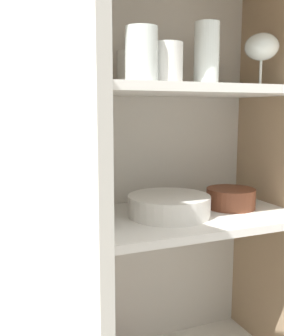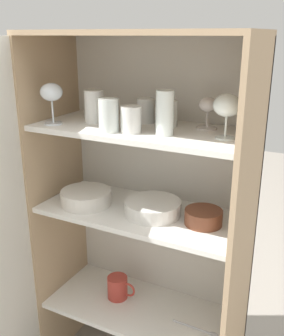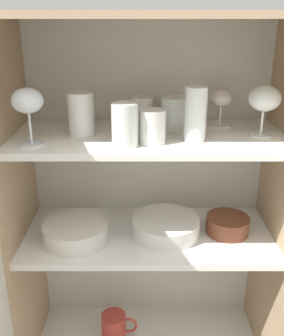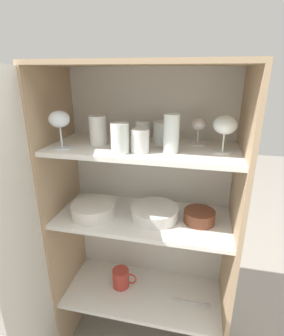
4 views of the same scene
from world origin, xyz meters
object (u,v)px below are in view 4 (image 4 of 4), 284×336
plate_stack_white (155,212)px  mixing_bowl_large (93,209)px  serving_bowl_small (199,216)px  coffee_mug_primary (121,278)px

plate_stack_white → mixing_bowl_large: mixing_bowl_large is taller
plate_stack_white → serving_bowl_small: bearing=2.6°
plate_stack_white → serving_bowl_small: (0.20, 0.01, 0.00)m
plate_stack_white → coffee_mug_primary: bearing=173.0°
serving_bowl_small → plate_stack_white: bearing=-177.4°
coffee_mug_primary → plate_stack_white: bearing=-7.0°
plate_stack_white → mixing_bowl_large: 0.28m
serving_bowl_small → coffee_mug_primary: (-0.37, 0.01, -0.43)m
mixing_bowl_large → serving_bowl_small: size_ratio=1.48×
mixing_bowl_large → coffee_mug_primary: (0.10, 0.06, -0.43)m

